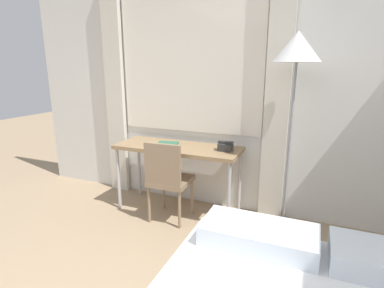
% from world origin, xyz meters
% --- Properties ---
extents(wall_back_with_window, '(5.14, 0.13, 2.70)m').
position_xyz_m(wall_back_with_window, '(-0.06, 2.67, 1.35)').
color(wall_back_with_window, silver).
rests_on(wall_back_with_window, ground_plane).
extents(desk, '(1.35, 0.51, 0.75)m').
position_xyz_m(desk, '(-0.47, 2.34, 0.68)').
color(desk, '#937551').
rests_on(desk, ground_plane).
extents(desk_chair, '(0.41, 0.41, 0.86)m').
position_xyz_m(desk_chair, '(-0.46, 2.08, 0.49)').
color(desk_chair, '#8C7259').
rests_on(desk_chair, ground_plane).
extents(standing_lamp, '(0.40, 0.40, 1.86)m').
position_xyz_m(standing_lamp, '(0.66, 2.31, 1.63)').
color(standing_lamp, '#4C4C51').
rests_on(standing_lamp, ground_plane).
extents(telephone, '(0.15, 0.14, 0.09)m').
position_xyz_m(telephone, '(0.05, 2.37, 0.79)').
color(telephone, '#2D2D2D').
rests_on(telephone, desk).
extents(book, '(0.26, 0.24, 0.02)m').
position_xyz_m(book, '(-0.59, 2.32, 0.76)').
color(book, '#33664C').
rests_on(book, desk).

